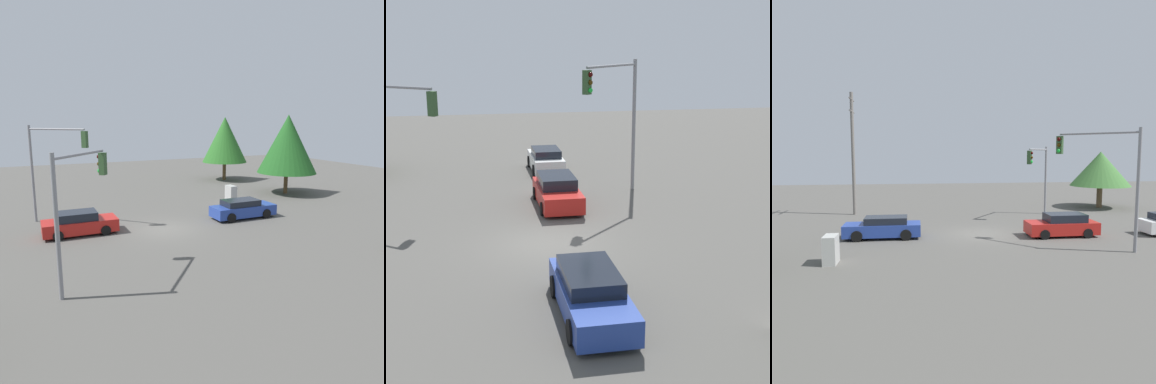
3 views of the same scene
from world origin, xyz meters
TOP-DOWN VIEW (x-y plane):
  - ground_plane at (0.00, 0.00)m, footprint 80.00×80.00m
  - sedan_white at (-1.65, -12.50)m, footprint 1.84×4.17m
  - sedan_red at (-1.18, -5.16)m, footprint 1.94×4.47m
  - sedan_blue at (-0.37, 6.14)m, footprint 1.85×4.68m
  - traffic_signal_main at (6.01, -6.02)m, footprint 3.45×2.76m
  - traffic_signal_cross at (-4.28, -6.24)m, footprint 3.39×3.45m

SIDE VIEW (x-z plane):
  - ground_plane at x=0.00m, z-range 0.00..0.00m
  - sedan_blue at x=-0.37m, z-range -0.01..1.34m
  - sedan_white at x=-1.65m, z-range -0.01..1.38m
  - sedan_red at x=-1.18m, z-range -0.03..1.41m
  - traffic_signal_main at x=6.01m, z-range 1.11..6.92m
  - traffic_signal_cross at x=-4.28m, z-range 1.26..7.89m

